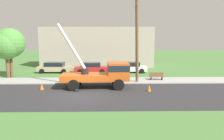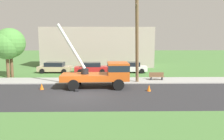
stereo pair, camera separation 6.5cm
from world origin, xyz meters
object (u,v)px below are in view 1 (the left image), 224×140
at_px(utility_truck, 104,73).
at_px(traffic_cone_behind, 42,87).
at_px(parked_sedan_red, 91,68).
at_px(roadside_tree_far, 6,46).
at_px(parked_sedan_tan, 55,67).
at_px(roadside_tree_near, 10,43).
at_px(leaning_utility_pole, 137,39).
at_px(park_bench, 156,76).
at_px(traffic_cone_ahead, 149,88).
at_px(parked_sedan_white, 130,67).

bearing_deg(utility_truck, traffic_cone_behind, -172.36).
relative_size(parked_sedan_red, roadside_tree_far, 0.83).
relative_size(parked_sedan_tan, roadside_tree_near, 0.77).
bearing_deg(leaning_utility_pole, utility_truck, -156.59).
height_order(leaning_utility_pole, roadside_tree_near, leaning_utility_pole).
height_order(utility_truck, roadside_tree_far, utility_truck).
bearing_deg(utility_truck, parked_sedan_red, 101.88).
relative_size(park_bench, roadside_tree_near, 0.28).
relative_size(utility_truck, roadside_tree_far, 1.27).
bearing_deg(parked_sedan_red, utility_truck, -78.12).
height_order(utility_truck, parked_sedan_red, utility_truck).
bearing_deg(roadside_tree_near, park_bench, -8.48).
distance_m(park_bench, roadside_tree_far, 17.48).
relative_size(utility_truck, parked_sedan_red, 1.53).
bearing_deg(roadside_tree_far, parked_sedan_tan, 40.92).
bearing_deg(park_bench, parked_sedan_red, 143.26).
bearing_deg(traffic_cone_behind, leaning_utility_pole, 13.66).
distance_m(parked_sedan_tan, roadside_tree_near, 6.44).
bearing_deg(roadside_tree_near, utility_truck, -27.53).
distance_m(leaning_utility_pole, traffic_cone_behind, 10.04).
distance_m(traffic_cone_ahead, parked_sedan_tan, 15.30).
bearing_deg(parked_sedan_red, roadside_tree_near, -161.21).
distance_m(leaning_utility_pole, roadside_tree_near, 14.98).
height_order(traffic_cone_behind, parked_sedan_white, parked_sedan_white).
xyz_separation_m(traffic_cone_behind, roadside_tree_near, (-5.48, 6.53, 3.76)).
bearing_deg(traffic_cone_ahead, park_bench, 70.22).
xyz_separation_m(traffic_cone_behind, parked_sedan_red, (3.74, 9.67, 0.43)).
relative_size(traffic_cone_behind, roadside_tree_near, 0.10).
bearing_deg(parked_sedan_tan, roadside_tree_far, -139.08).
bearing_deg(roadside_tree_far, traffic_cone_behind, -46.87).
height_order(parked_sedan_white, roadside_tree_far, roadside_tree_far).
relative_size(parked_sedan_red, parked_sedan_white, 1.01).
bearing_deg(parked_sedan_white, parked_sedan_tan, 179.78).
height_order(parked_sedan_tan, park_bench, parked_sedan_tan).
relative_size(traffic_cone_behind, parked_sedan_tan, 0.12).
xyz_separation_m(traffic_cone_ahead, parked_sedan_red, (-5.81, 10.46, 0.43)).
distance_m(traffic_cone_ahead, park_bench, 5.13).
bearing_deg(leaning_utility_pole, roadside_tree_far, 164.68).
relative_size(parked_sedan_tan, parked_sedan_red, 1.00).
distance_m(utility_truck, roadside_tree_far, 12.79).
distance_m(traffic_cone_behind, roadside_tree_near, 9.32).
height_order(traffic_cone_ahead, parked_sedan_white, parked_sedan_white).
bearing_deg(park_bench, parked_sedan_tan, 154.37).
bearing_deg(roadside_tree_far, park_bench, -7.04).
distance_m(leaning_utility_pole, parked_sedan_tan, 13.36).
distance_m(parked_sedan_white, roadside_tree_far, 15.58).
distance_m(utility_truck, parked_sedan_tan, 11.57).
height_order(parked_sedan_red, roadside_tree_near, roadside_tree_near).
xyz_separation_m(parked_sedan_tan, parked_sedan_red, (4.98, -0.37, 0.00)).
bearing_deg(traffic_cone_ahead, leaning_utility_pole, 103.85).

